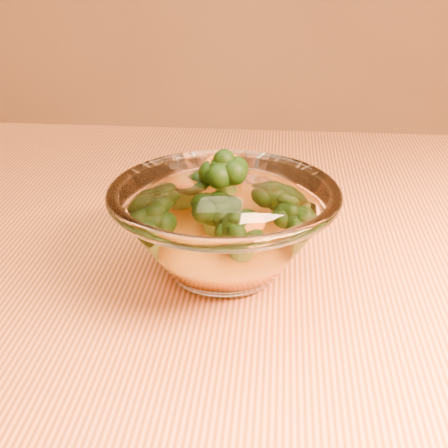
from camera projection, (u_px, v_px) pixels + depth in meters
The scene contains 4 objects.
table at pixel (330, 353), 0.61m from camera, with size 1.20×0.80×0.75m.
glass_bowl at pixel (224, 228), 0.54m from camera, with size 0.20×0.20×0.09m.
cheese_sauce at pixel (224, 247), 0.54m from camera, with size 0.10×0.10×0.03m, color orange.
broccoli_heap at pixel (216, 210), 0.54m from camera, with size 0.14×0.11×0.08m.
Camera 1 is at (-0.06, -0.50, 1.04)m, focal length 50.00 mm.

